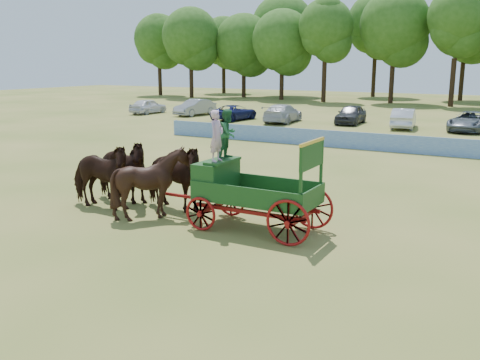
# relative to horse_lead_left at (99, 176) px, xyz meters

# --- Properties ---
(ground) EXTENTS (160.00, 160.00, 0.00)m
(ground) POSITION_rel_horse_lead_left_xyz_m (4.36, -0.24, -1.22)
(ground) COLOR #A18A48
(ground) RESTS_ON ground
(horse_lead_left) EXTENTS (2.96, 1.47, 2.44)m
(horse_lead_left) POSITION_rel_horse_lead_left_xyz_m (0.00, 0.00, 0.00)
(horse_lead_left) COLOR black
(horse_lead_left) RESTS_ON ground
(horse_lead_right) EXTENTS (2.96, 1.49, 2.44)m
(horse_lead_right) POSITION_rel_horse_lead_left_xyz_m (0.00, 1.10, 0.00)
(horse_lead_right) COLOR black
(horse_lead_right) RESTS_ON ground
(horse_wheel_left) EXTENTS (2.42, 2.21, 2.44)m
(horse_wheel_left) POSITION_rel_horse_lead_left_xyz_m (2.40, 0.00, 0.00)
(horse_wheel_left) COLOR black
(horse_wheel_left) RESTS_ON ground
(horse_wheel_right) EXTENTS (2.99, 1.56, 2.44)m
(horse_wheel_right) POSITION_rel_horse_lead_left_xyz_m (2.40, 1.10, 0.00)
(horse_wheel_right) COLOR black
(horse_wheel_right) RESTS_ON ground
(farm_dray) EXTENTS (6.00, 2.00, 3.76)m
(farm_dray) POSITION_rel_horse_lead_left_xyz_m (5.35, 0.58, 0.45)
(farm_dray) COLOR #9F0F0F
(farm_dray) RESTS_ON ground
(sponsor_banner) EXTENTS (26.00, 0.08, 1.05)m
(sponsor_banner) POSITION_rel_horse_lead_left_xyz_m (3.36, 17.76, -0.69)
(sponsor_banner) COLOR #2152B4
(sponsor_banner) RESTS_ON ground
(parked_cars) EXTENTS (47.39, 7.20, 1.63)m
(parked_cars) POSITION_rel_horse_lead_left_xyz_m (1.62, 29.70, -0.44)
(parked_cars) COLOR silver
(parked_cars) RESTS_ON ground
(treeline) EXTENTS (90.26, 23.79, 15.93)m
(treeline) POSITION_rel_horse_lead_left_xyz_m (1.03, 59.43, 8.29)
(treeline) COLOR #382314
(treeline) RESTS_ON ground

